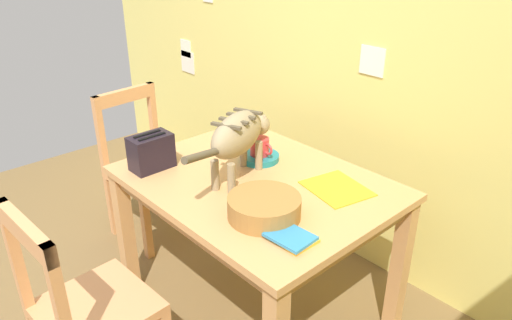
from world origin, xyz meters
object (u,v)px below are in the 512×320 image
(saucer_bowl, at_px, (260,157))
(coffee_mug, at_px, (260,147))
(wooden_chair_far, at_px, (146,168))
(book_stack, at_px, (291,237))
(magazine, at_px, (337,188))
(dining_table, at_px, (256,196))
(cat, at_px, (239,135))
(toaster, at_px, (151,152))
(wicker_basket, at_px, (264,207))
(wooden_chair_near, at_px, (86,309))

(saucer_bowl, xyz_separation_m, coffee_mug, (0.00, 0.00, 0.06))
(coffee_mug, distance_m, wooden_chair_far, 0.95)
(book_stack, bearing_deg, wooden_chair_far, 172.01)
(magazine, relative_size, wooden_chair_far, 0.30)
(coffee_mug, bearing_deg, dining_table, -47.93)
(cat, xyz_separation_m, coffee_mug, (-0.07, 0.20, -0.14))
(book_stack, relative_size, toaster, 0.88)
(dining_table, distance_m, wicker_basket, 0.35)
(wooden_chair_far, bearing_deg, coffee_mug, 97.29)
(book_stack, xyz_separation_m, wooden_chair_near, (-0.51, -0.62, -0.31))
(dining_table, relative_size, toaster, 6.09)
(magazine, height_order, book_stack, book_stack)
(cat, xyz_separation_m, saucer_bowl, (-0.08, 0.20, -0.20))
(wooden_chair_near, bearing_deg, wicker_basket, 61.00)
(cat, height_order, saucer_bowl, cat)
(magazine, distance_m, wicker_basket, 0.40)
(saucer_bowl, bearing_deg, toaster, -122.54)
(wicker_basket, relative_size, wooden_chair_far, 0.32)
(dining_table, bearing_deg, saucer_bowl, 132.73)
(saucer_bowl, bearing_deg, wooden_chair_near, -85.70)
(coffee_mug, distance_m, book_stack, 0.70)
(dining_table, xyz_separation_m, wicker_basket, (0.26, -0.19, 0.14))
(coffee_mug, relative_size, wooden_chair_far, 0.15)
(book_stack, bearing_deg, cat, 160.19)
(cat, height_order, wooden_chair_near, cat)
(toaster, bearing_deg, wooden_chair_near, -57.16)
(dining_table, distance_m, magazine, 0.38)
(dining_table, xyz_separation_m, saucer_bowl, (-0.14, 0.15, 0.11))
(cat, bearing_deg, saucer_bowl, 90.00)
(toaster, bearing_deg, wooden_chair_far, 154.98)
(dining_table, xyz_separation_m, toaster, (-0.43, -0.29, 0.18))
(dining_table, relative_size, wooden_chair_far, 1.31)
(saucer_bowl, xyz_separation_m, magazine, (0.45, 0.05, -0.01))
(dining_table, xyz_separation_m, wooden_chair_far, (-0.99, -0.03, -0.21))
(toaster, height_order, wooden_chair_far, wooden_chair_far)
(coffee_mug, xyz_separation_m, wicker_basket, (0.40, -0.34, -0.03))
(cat, height_order, book_stack, cat)
(toaster, bearing_deg, dining_table, 34.31)
(cat, height_order, coffee_mug, cat)
(dining_table, bearing_deg, coffee_mug, 132.07)
(dining_table, relative_size, magazine, 4.42)
(magazine, distance_m, book_stack, 0.45)
(wicker_basket, bearing_deg, cat, 155.65)
(saucer_bowl, bearing_deg, book_stack, -33.09)
(book_stack, bearing_deg, saucer_bowl, 146.91)
(dining_table, height_order, magazine, magazine)
(saucer_bowl, relative_size, wicker_basket, 0.66)
(wooden_chair_near, bearing_deg, wooden_chair_far, 135.78)
(coffee_mug, distance_m, magazine, 0.46)
(cat, height_order, magazine, cat)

